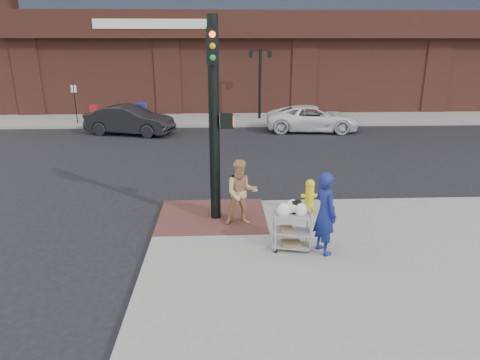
{
  "coord_description": "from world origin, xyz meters",
  "views": [
    {
      "loc": [
        -0.34,
        -9.59,
        4.54
      ],
      "look_at": [
        0.12,
        0.57,
        1.25
      ],
      "focal_mm": 32.0,
      "sensor_mm": 36.0,
      "label": 1
    }
  ],
  "objects_px": {
    "sedan_dark": "(130,120)",
    "minivan_white": "(313,119)",
    "pedestrian_tan": "(241,193)",
    "utility_cart": "(292,228)",
    "lamp_post": "(260,76)",
    "fire_hydrant": "(310,196)",
    "woman_blue": "(325,213)",
    "traffic_signal_pole": "(215,116)"
  },
  "relations": [
    {
      "from": "utility_cart",
      "to": "lamp_post",
      "type": "bearing_deg",
      "value": 87.25
    },
    {
      "from": "traffic_signal_pole",
      "to": "pedestrian_tan",
      "type": "relative_size",
      "value": 2.98
    },
    {
      "from": "traffic_signal_pole",
      "to": "sedan_dark",
      "type": "relative_size",
      "value": 1.12
    },
    {
      "from": "pedestrian_tan",
      "to": "minivan_white",
      "type": "bearing_deg",
      "value": 66.66
    },
    {
      "from": "sedan_dark",
      "to": "utility_cart",
      "type": "bearing_deg",
      "value": -139.58
    },
    {
      "from": "pedestrian_tan",
      "to": "sedan_dark",
      "type": "distance_m",
      "value": 13.05
    },
    {
      "from": "pedestrian_tan",
      "to": "traffic_signal_pole",
      "type": "bearing_deg",
      "value": 142.48
    },
    {
      "from": "minivan_white",
      "to": "fire_hydrant",
      "type": "bearing_deg",
      "value": 173.37
    },
    {
      "from": "woman_blue",
      "to": "fire_hydrant",
      "type": "height_order",
      "value": "woman_blue"
    },
    {
      "from": "traffic_signal_pole",
      "to": "fire_hydrant",
      "type": "xyz_separation_m",
      "value": [
        2.47,
        0.19,
        -2.19
      ]
    },
    {
      "from": "traffic_signal_pole",
      "to": "sedan_dark",
      "type": "distance_m",
      "value": 12.61
    },
    {
      "from": "woman_blue",
      "to": "minivan_white",
      "type": "height_order",
      "value": "woman_blue"
    },
    {
      "from": "traffic_signal_pole",
      "to": "minivan_white",
      "type": "distance_m",
      "value": 13.14
    },
    {
      "from": "pedestrian_tan",
      "to": "utility_cart",
      "type": "distance_m",
      "value": 1.8
    },
    {
      "from": "utility_cart",
      "to": "fire_hydrant",
      "type": "height_order",
      "value": "utility_cart"
    },
    {
      "from": "lamp_post",
      "to": "utility_cart",
      "type": "bearing_deg",
      "value": -92.75
    },
    {
      "from": "woman_blue",
      "to": "minivan_white",
      "type": "relative_size",
      "value": 0.38
    },
    {
      "from": "utility_cart",
      "to": "fire_hydrant",
      "type": "bearing_deg",
      "value": 68.29
    },
    {
      "from": "utility_cart",
      "to": "woman_blue",
      "type": "bearing_deg",
      "value": -12.51
    },
    {
      "from": "pedestrian_tan",
      "to": "utility_cart",
      "type": "bearing_deg",
      "value": -57.93
    },
    {
      "from": "lamp_post",
      "to": "fire_hydrant",
      "type": "relative_size",
      "value": 4.16
    },
    {
      "from": "traffic_signal_pole",
      "to": "minivan_white",
      "type": "relative_size",
      "value": 1.03
    },
    {
      "from": "lamp_post",
      "to": "sedan_dark",
      "type": "relative_size",
      "value": 0.9
    },
    {
      "from": "sedan_dark",
      "to": "minivan_white",
      "type": "xyz_separation_m",
      "value": [
        9.52,
        0.37,
        -0.06
      ]
    },
    {
      "from": "traffic_signal_pole",
      "to": "minivan_white",
      "type": "xyz_separation_m",
      "value": [
        5.01,
        11.96,
        -2.16
      ]
    },
    {
      "from": "pedestrian_tan",
      "to": "minivan_white",
      "type": "relative_size",
      "value": 0.34
    },
    {
      "from": "traffic_signal_pole",
      "to": "sedan_dark",
      "type": "height_order",
      "value": "traffic_signal_pole"
    },
    {
      "from": "utility_cart",
      "to": "traffic_signal_pole",
      "type": "bearing_deg",
      "value": 131.91
    },
    {
      "from": "pedestrian_tan",
      "to": "utility_cart",
      "type": "xyz_separation_m",
      "value": [
        1.04,
        -1.43,
        -0.32
      ]
    },
    {
      "from": "lamp_post",
      "to": "sedan_dark",
      "type": "height_order",
      "value": "lamp_post"
    },
    {
      "from": "lamp_post",
      "to": "traffic_signal_pole",
      "type": "xyz_separation_m",
      "value": [
        -2.48,
        -15.23,
        0.21
      ]
    },
    {
      "from": "woman_blue",
      "to": "pedestrian_tan",
      "type": "distance_m",
      "value": 2.33
    },
    {
      "from": "traffic_signal_pole",
      "to": "pedestrian_tan",
      "type": "xyz_separation_m",
      "value": [
        0.62,
        -0.41,
        -1.84
      ]
    },
    {
      "from": "minivan_white",
      "to": "fire_hydrant",
      "type": "xyz_separation_m",
      "value": [
        -2.54,
        -11.77,
        -0.03
      ]
    },
    {
      "from": "minivan_white",
      "to": "utility_cart",
      "type": "distance_m",
      "value": 14.2
    },
    {
      "from": "fire_hydrant",
      "to": "utility_cart",
      "type": "bearing_deg",
      "value": -111.71
    },
    {
      "from": "pedestrian_tan",
      "to": "utility_cart",
      "type": "height_order",
      "value": "pedestrian_tan"
    },
    {
      "from": "sedan_dark",
      "to": "fire_hydrant",
      "type": "xyz_separation_m",
      "value": [
        6.97,
        -11.4,
        -0.09
      ]
    },
    {
      "from": "utility_cart",
      "to": "pedestrian_tan",
      "type": "bearing_deg",
      "value": 125.88
    },
    {
      "from": "traffic_signal_pole",
      "to": "utility_cart",
      "type": "bearing_deg",
      "value": -48.09
    },
    {
      "from": "sedan_dark",
      "to": "utility_cart",
      "type": "height_order",
      "value": "sedan_dark"
    },
    {
      "from": "utility_cart",
      "to": "minivan_white",
      "type": "bearing_deg",
      "value": 76.35
    }
  ]
}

